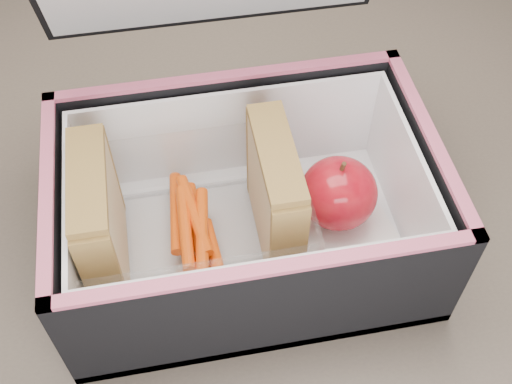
% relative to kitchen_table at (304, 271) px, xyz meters
% --- Properties ---
extents(kitchen_table, '(1.20, 0.80, 0.75)m').
position_rel_kitchen_table_xyz_m(kitchen_table, '(0.00, 0.00, 0.00)').
color(kitchen_table, brown).
rests_on(kitchen_table, ground).
extents(lunch_bag, '(0.30, 0.28, 0.29)m').
position_rel_kitchen_table_xyz_m(lunch_bag, '(-0.06, -0.01, 0.16)').
color(lunch_bag, black).
rests_on(lunch_bag, kitchen_table).
extents(plastic_tub, '(0.19, 0.13, 0.08)m').
position_rel_kitchen_table_xyz_m(plastic_tub, '(-0.11, -0.02, 0.14)').
color(plastic_tub, white).
rests_on(plastic_tub, lunch_bag).
extents(sandwich_left, '(0.03, 0.10, 0.11)m').
position_rel_kitchen_table_xyz_m(sandwich_left, '(-0.18, -0.02, 0.16)').
color(sandwich_left, tan).
rests_on(sandwich_left, plastic_tub).
extents(sandwich_right, '(0.03, 0.10, 0.11)m').
position_rel_kitchen_table_xyz_m(sandwich_right, '(-0.04, -0.02, 0.16)').
color(sandwich_right, tan).
rests_on(sandwich_right, plastic_tub).
extents(carrot_sticks, '(0.04, 0.14, 0.03)m').
position_rel_kitchen_table_xyz_m(carrot_sticks, '(-0.11, -0.02, 0.12)').
color(carrot_sticks, '#DE4605').
rests_on(carrot_sticks, plastic_tub).
extents(paper_napkin, '(0.10, 0.10, 0.01)m').
position_rel_kitchen_table_xyz_m(paper_napkin, '(0.02, -0.01, 0.11)').
color(paper_napkin, white).
rests_on(paper_napkin, lunch_bag).
extents(red_apple, '(0.08, 0.08, 0.07)m').
position_rel_kitchen_table_xyz_m(red_apple, '(0.02, -0.01, 0.14)').
color(red_apple, '#970011').
rests_on(red_apple, paper_napkin).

